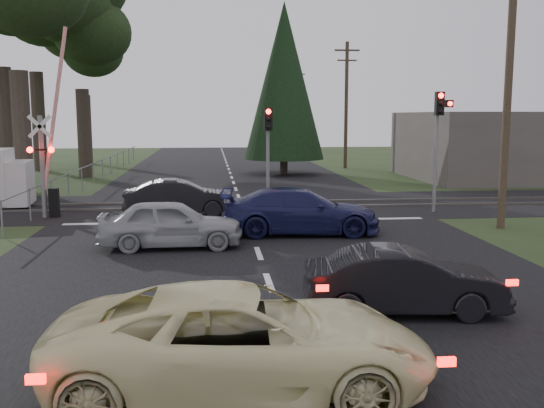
{
  "coord_description": "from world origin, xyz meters",
  "views": [
    {
      "loc": [
        -1.3,
        -13.37,
        3.79
      ],
      "look_at": [
        0.43,
        3.59,
        1.3
      ],
      "focal_mm": 40.0,
      "sensor_mm": 36.0,
      "label": 1
    }
  ],
  "objects": [
    {
      "name": "building_right",
      "position": [
        18.0,
        22.0,
        2.0
      ],
      "size": [
        14.0,
        10.0,
        4.0
      ],
      "primitive_type": "cube",
      "color": "#59514C",
      "rests_on": "ground"
    },
    {
      "name": "euc_tree_c",
      "position": [
        -9.0,
        25.0,
        9.51
      ],
      "size": [
        6.0,
        6.0,
        13.2
      ],
      "color": "#473D33",
      "rests_on": "ground"
    },
    {
      "name": "dark_car_far",
      "position": [
        -2.48,
        9.66,
        0.69
      ],
      "size": [
        4.29,
        1.76,
        1.38
      ],
      "primitive_type": "imported",
      "rotation": [
        0.0,
        0.0,
        1.64
      ],
      "color": "black",
      "rests_on": "ground"
    },
    {
      "name": "ground",
      "position": [
        0.0,
        0.0,
        0.0
      ],
      "size": [
        120.0,
        120.0,
        0.0
      ],
      "primitive_type": "plane",
      "color": "#253518",
      "rests_on": "ground"
    },
    {
      "name": "conifer_tree",
      "position": [
        3.5,
        26.0,
        5.99
      ],
      "size": [
        5.2,
        5.2,
        11.0
      ],
      "color": "#473D33",
      "rests_on": "ground"
    },
    {
      "name": "utility_pole_near",
      "position": [
        8.5,
        6.0,
        4.73
      ],
      "size": [
        1.8,
        0.26,
        9.0
      ],
      "color": "#4C3D2D",
      "rests_on": "ground"
    },
    {
      "name": "blue_sedan",
      "position": [
        1.57,
        5.73,
        0.74
      ],
      "size": [
        5.21,
        2.4,
        1.47
      ],
      "primitive_type": "imported",
      "rotation": [
        0.0,
        0.0,
        1.5
      ],
      "color": "#171A46",
      "rests_on": "ground"
    },
    {
      "name": "utility_pole_mid",
      "position": [
        8.5,
        30.0,
        4.73
      ],
      "size": [
        1.8,
        0.26,
        9.0
      ],
      "color": "#4C3D2D",
      "rests_on": "ground"
    },
    {
      "name": "rail_corridor",
      "position": [
        0.0,
        12.0,
        0.01
      ],
      "size": [
        120.0,
        8.0,
        0.01
      ],
      "primitive_type": "cube",
      "color": "black",
      "rests_on": "ground"
    },
    {
      "name": "euc_tree_e",
      "position": [
        -11.0,
        36.0,
        9.51
      ],
      "size": [
        6.0,
        6.0,
        13.2
      ],
      "color": "#473D33",
      "rests_on": "ground"
    },
    {
      "name": "traffic_signal_right",
      "position": [
        7.55,
        9.47,
        3.31
      ],
      "size": [
        0.68,
        0.48,
        4.7
      ],
      "color": "slate",
      "rests_on": "ground"
    },
    {
      "name": "dark_hatchback",
      "position": [
        2.38,
        -2.38,
        0.63
      ],
      "size": [
        3.94,
        1.7,
        1.26
      ],
      "primitive_type": "imported",
      "rotation": [
        0.0,
        0.0,
        1.47
      ],
      "color": "black",
      "rests_on": "ground"
    },
    {
      "name": "stop_line",
      "position": [
        0.0,
        8.2,
        0.01
      ],
      "size": [
        13.0,
        0.35,
        0.0
      ],
      "primitive_type": "cube",
      "color": "silver",
      "rests_on": "ground"
    },
    {
      "name": "rail_near",
      "position": [
        0.0,
        11.2,
        0.05
      ],
      "size": [
        120.0,
        0.12,
        0.1
      ],
      "primitive_type": "cube",
      "color": "#59544C",
      "rests_on": "ground"
    },
    {
      "name": "utility_pole_far",
      "position": [
        8.5,
        55.0,
        4.73
      ],
      "size": [
        1.8,
        0.26,
        9.0
      ],
      "color": "#4C3D2D",
      "rests_on": "ground"
    },
    {
      "name": "crossing_signal",
      "position": [
        -7.27,
        9.79,
        2.06
      ],
      "size": [
        1.62,
        0.38,
        6.96
      ],
      "color": "slate",
      "rests_on": "ground"
    },
    {
      "name": "cream_coupe",
      "position": [
        -0.89,
        -5.41,
        0.73
      ],
      "size": [
        5.35,
        2.66,
        1.46
      ],
      "primitive_type": "imported",
      "rotation": [
        0.0,
        0.0,
        1.52
      ],
      "color": "beige",
      "rests_on": "ground"
    },
    {
      "name": "silver_car",
      "position": [
        -2.46,
        4.05,
        0.7
      ],
      "size": [
        4.14,
        1.72,
        1.4
      ],
      "primitive_type": "imported",
      "rotation": [
        0.0,
        0.0,
        1.59
      ],
      "color": "#989CA0",
      "rests_on": "ground"
    },
    {
      "name": "fence_left",
      "position": [
        -7.8,
        22.5,
        0.0
      ],
      "size": [
        0.1,
        36.0,
        1.2
      ],
      "primitive_type": null,
      "color": "slate",
      "rests_on": "ground"
    },
    {
      "name": "road",
      "position": [
        0.0,
        10.0,
        0.01
      ],
      "size": [
        14.0,
        100.0,
        0.01
      ],
      "primitive_type": "cube",
      "color": "black",
      "rests_on": "ground"
    },
    {
      "name": "traffic_signal_center",
      "position": [
        1.0,
        10.68,
        2.81
      ],
      "size": [
        0.32,
        0.48,
        4.1
      ],
      "color": "slate",
      "rests_on": "ground"
    },
    {
      "name": "rail_far",
      "position": [
        0.0,
        12.8,
        0.05
      ],
      "size": [
        120.0,
        0.12,
        0.1
      ],
      "primitive_type": "cube",
      "color": "#59544C",
      "rests_on": "ground"
    }
  ]
}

